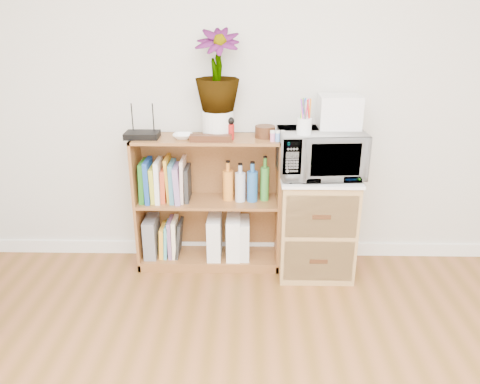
{
  "coord_description": "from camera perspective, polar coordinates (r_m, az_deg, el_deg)",
  "views": [
    {
      "loc": [
        -0.07,
        -0.93,
        1.73
      ],
      "look_at": [
        -0.12,
        1.95,
        0.62
      ],
      "focal_mm": 35.0,
      "sensor_mm": 36.0,
      "label": 1
    }
  ],
  "objects": [
    {
      "name": "cookbooks",
      "position": [
        3.27,
        -9.13,
        1.29
      ],
      "size": [
        0.34,
        0.2,
        0.31
      ],
      "color": "#1F681B",
      "rests_on": "bookshelf"
    },
    {
      "name": "magazine_holder_left",
      "position": [
        3.39,
        -3.12,
        -5.41
      ],
      "size": [
        0.1,
        0.24,
        0.3
      ],
      "primitive_type": "cube",
      "color": "white",
      "rests_on": "bookshelf"
    },
    {
      "name": "paint_jars",
      "position": [
        3.04,
        4.6,
        6.73
      ],
      "size": [
        0.12,
        0.04,
        0.06
      ],
      "primitive_type": "cube",
      "color": "pink",
      "rests_on": "bookshelf"
    },
    {
      "name": "microwave",
      "position": [
        3.1,
        9.77,
        4.68
      ],
      "size": [
        0.57,
        0.41,
        0.3
      ],
      "primitive_type": "imported",
      "rotation": [
        0.0,
        0.0,
        0.08
      ],
      "color": "white",
      "rests_on": "wicker_unit"
    },
    {
      "name": "plant_pot",
      "position": [
        3.13,
        -2.69,
        8.3
      ],
      "size": [
        0.21,
        0.21,
        0.18
      ],
      "primitive_type": "cylinder",
      "color": "silver",
      "rests_on": "bookshelf"
    },
    {
      "name": "lower_books",
      "position": [
        3.44,
        -8.37,
        -5.57
      ],
      "size": [
        0.16,
        0.19,
        0.28
      ],
      "color": "gold",
      "rests_on": "bookshelf"
    },
    {
      "name": "trinket_box",
      "position": [
        3.04,
        -3.6,
        6.57
      ],
      "size": [
        0.27,
        0.07,
        0.04
      ],
      "primitive_type": "cube",
      "color": "#371E0F",
      "rests_on": "bookshelf"
    },
    {
      "name": "pen_cup",
      "position": [
        2.95,
        7.82,
        7.96
      ],
      "size": [
        0.09,
        0.09,
        0.1
      ],
      "primitive_type": "cylinder",
      "color": "white",
      "rests_on": "microwave"
    },
    {
      "name": "wooden_bowl",
      "position": [
        3.13,
        3.07,
        7.35
      ],
      "size": [
        0.13,
        0.13,
        0.08
      ],
      "primitive_type": "cylinder",
      "color": "#341D0E",
      "rests_on": "bookshelf"
    },
    {
      "name": "potted_plant",
      "position": [
        3.08,
        -2.8,
        14.59
      ],
      "size": [
        0.29,
        0.29,
        0.52
      ],
      "primitive_type": "imported",
      "color": "#34712D",
      "rests_on": "plant_pot"
    },
    {
      "name": "router",
      "position": [
        3.18,
        -11.83,
        6.82
      ],
      "size": [
        0.22,
        0.15,
        0.04
      ],
      "primitive_type": "cube",
      "color": "black",
      "rests_on": "bookshelf"
    },
    {
      "name": "kokeshi_doll",
      "position": [
        3.08,
        -1.13,
        7.36
      ],
      "size": [
        0.04,
        0.04,
        0.1
      ],
      "primitive_type": "cylinder",
      "color": "maroon",
      "rests_on": "bookshelf"
    },
    {
      "name": "wicker_unit",
      "position": [
        3.3,
        9.19,
        -3.98
      ],
      "size": [
        0.5,
        0.45,
        0.7
      ],
      "primitive_type": "cube",
      "color": "#9E7542",
      "rests_on": "ground"
    },
    {
      "name": "magazine_holder_mid",
      "position": [
        3.38,
        -0.8,
        -5.44
      ],
      "size": [
        0.1,
        0.24,
        0.3
      ],
      "primitive_type": "cube",
      "color": "white",
      "rests_on": "bookshelf"
    },
    {
      "name": "small_appliance",
      "position": [
        3.15,
        11.99,
        9.57
      ],
      "size": [
        0.27,
        0.22,
        0.21
      ],
      "primitive_type": "cube",
      "color": "silver",
      "rests_on": "microwave"
    },
    {
      "name": "bookshelf",
      "position": [
        3.29,
        -3.89,
        -1.38
      ],
      "size": [
        1.0,
        0.3,
        0.95
      ],
      "primitive_type": "cube",
      "color": "brown",
      "rests_on": "ground"
    },
    {
      "name": "skirting_board",
      "position": [
        3.59,
        2.08,
        -6.85
      ],
      "size": [
        4.0,
        0.02,
        0.1
      ],
      "primitive_type": "cube",
      "color": "white",
      "rests_on": "ground"
    },
    {
      "name": "liquor_bottles",
      "position": [
        3.22,
        0.65,
        1.27
      ],
      "size": [
        0.32,
        0.07,
        0.31
      ],
      "color": "orange",
      "rests_on": "bookshelf"
    },
    {
      "name": "white_bowl",
      "position": [
        3.13,
        -7.0,
        6.77
      ],
      "size": [
        0.13,
        0.13,
        0.03
      ],
      "primitive_type": "imported",
      "color": "white",
      "rests_on": "bookshelf"
    },
    {
      "name": "magazine_holder_right",
      "position": [
        3.38,
        0.37,
        -5.61
      ],
      "size": [
        0.09,
        0.23,
        0.28
      ],
      "primitive_type": "cube",
      "color": "silver",
      "rests_on": "bookshelf"
    },
    {
      "name": "file_box",
      "position": [
        3.46,
        -10.71,
        -5.32
      ],
      "size": [
        0.09,
        0.23,
        0.29
      ],
      "primitive_type": "cube",
      "color": "slate",
      "rests_on": "bookshelf"
    }
  ]
}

